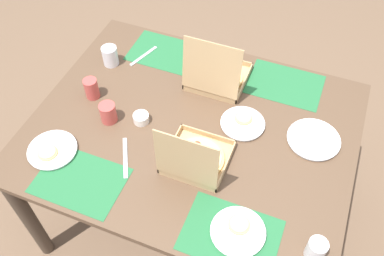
{
  "coord_description": "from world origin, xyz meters",
  "views": [
    {
      "loc": [
        -0.44,
        1.11,
        2.24
      ],
      "look_at": [
        0.0,
        0.0,
        0.77
      ],
      "focal_mm": 39.29,
      "sensor_mm": 36.0,
      "label": 1
    }
  ],
  "objects_px": {
    "plate_near_left": "(313,140)",
    "plate_middle": "(238,231)",
    "cup_spare": "(108,113)",
    "cup_red": "(110,56)",
    "pizza_box_center": "(195,158)",
    "cup_clear_left": "(92,88)",
    "cup_dark": "(316,249)",
    "plate_near_right": "(52,150)",
    "condiment_bowl": "(141,118)",
    "pizza_box_corner_right": "(217,75)",
    "plate_far_right": "(243,123)"
  },
  "relations": [
    {
      "from": "cup_dark",
      "to": "condiment_bowl",
      "type": "bearing_deg",
      "value": -21.77
    },
    {
      "from": "pizza_box_center",
      "to": "plate_near_left",
      "type": "bearing_deg",
      "value": -144.76
    },
    {
      "from": "plate_near_right",
      "to": "cup_spare",
      "type": "relative_size",
      "value": 2.23
    },
    {
      "from": "pizza_box_center",
      "to": "plate_near_left",
      "type": "xyz_separation_m",
      "value": [
        -0.44,
        -0.31,
        -0.04
      ]
    },
    {
      "from": "plate_far_right",
      "to": "cup_clear_left",
      "type": "bearing_deg",
      "value": 7.36
    },
    {
      "from": "cup_dark",
      "to": "cup_red",
      "type": "xyz_separation_m",
      "value": [
        1.17,
        -0.64,
        0.0
      ]
    },
    {
      "from": "pizza_box_corner_right",
      "to": "cup_spare",
      "type": "height_order",
      "value": "pizza_box_corner_right"
    },
    {
      "from": "cup_clear_left",
      "to": "condiment_bowl",
      "type": "distance_m",
      "value": 0.29
    },
    {
      "from": "cup_red",
      "to": "condiment_bowl",
      "type": "height_order",
      "value": "cup_red"
    },
    {
      "from": "cup_dark",
      "to": "plate_near_right",
      "type": "bearing_deg",
      "value": -2.23
    },
    {
      "from": "plate_far_right",
      "to": "cup_spare",
      "type": "height_order",
      "value": "cup_spare"
    },
    {
      "from": "cup_spare",
      "to": "plate_far_right",
      "type": "bearing_deg",
      "value": -161.2
    },
    {
      "from": "plate_near_right",
      "to": "cup_red",
      "type": "bearing_deg",
      "value": -86.84
    },
    {
      "from": "plate_near_right",
      "to": "cup_dark",
      "type": "height_order",
      "value": "cup_dark"
    },
    {
      "from": "pizza_box_center",
      "to": "condiment_bowl",
      "type": "bearing_deg",
      "value": -22.88
    },
    {
      "from": "cup_dark",
      "to": "plate_near_left",
      "type": "bearing_deg",
      "value": -78.74
    },
    {
      "from": "cup_clear_left",
      "to": "cup_red",
      "type": "height_order",
      "value": "cup_clear_left"
    },
    {
      "from": "pizza_box_corner_right",
      "to": "pizza_box_center",
      "type": "height_order",
      "value": "pizza_box_corner_right"
    },
    {
      "from": "condiment_bowl",
      "to": "plate_middle",
      "type": "bearing_deg",
      "value": 147.98
    },
    {
      "from": "condiment_bowl",
      "to": "cup_spare",
      "type": "bearing_deg",
      "value": 18.25
    },
    {
      "from": "pizza_box_corner_right",
      "to": "cup_spare",
      "type": "xyz_separation_m",
      "value": [
        0.38,
        0.41,
        -0.0
      ]
    },
    {
      "from": "plate_near_right",
      "to": "pizza_box_center",
      "type": "bearing_deg",
      "value": -164.63
    },
    {
      "from": "plate_near_right",
      "to": "plate_far_right",
      "type": "height_order",
      "value": "same"
    },
    {
      "from": "pizza_box_center",
      "to": "plate_near_right",
      "type": "distance_m",
      "value": 0.62
    },
    {
      "from": "cup_red",
      "to": "condiment_bowl",
      "type": "xyz_separation_m",
      "value": [
        -0.31,
        0.29,
        -0.03
      ]
    },
    {
      "from": "cup_clear_left",
      "to": "pizza_box_corner_right",
      "type": "bearing_deg",
      "value": -149.63
    },
    {
      "from": "plate_far_right",
      "to": "cup_red",
      "type": "xyz_separation_m",
      "value": [
        0.75,
        -0.14,
        0.04
      ]
    },
    {
      "from": "plate_near_left",
      "to": "cup_spare",
      "type": "relative_size",
      "value": 2.45
    },
    {
      "from": "pizza_box_center",
      "to": "cup_clear_left",
      "type": "distance_m",
      "value": 0.63
    },
    {
      "from": "plate_middle",
      "to": "cup_dark",
      "type": "distance_m",
      "value": 0.28
    },
    {
      "from": "pizza_box_center",
      "to": "cup_clear_left",
      "type": "relative_size",
      "value": 2.84
    },
    {
      "from": "plate_far_right",
      "to": "plate_middle",
      "type": "height_order",
      "value": "same"
    },
    {
      "from": "plate_middle",
      "to": "cup_red",
      "type": "xyz_separation_m",
      "value": [
        0.89,
        -0.65,
        0.04
      ]
    },
    {
      "from": "plate_near_right",
      "to": "cup_spare",
      "type": "distance_m",
      "value": 0.29
    },
    {
      "from": "pizza_box_center",
      "to": "cup_red",
      "type": "distance_m",
      "value": 0.76
    },
    {
      "from": "plate_near_right",
      "to": "condiment_bowl",
      "type": "relative_size",
      "value": 2.93
    },
    {
      "from": "plate_near_left",
      "to": "plate_middle",
      "type": "xyz_separation_m",
      "value": [
        0.18,
        0.54,
        0.0
      ]
    },
    {
      "from": "plate_near_left",
      "to": "plate_near_right",
      "type": "bearing_deg",
      "value": 24.57
    },
    {
      "from": "cup_clear_left",
      "to": "plate_near_right",
      "type": "bearing_deg",
      "value": 90.41
    },
    {
      "from": "plate_near_left",
      "to": "cup_clear_left",
      "type": "relative_size",
      "value": 2.26
    },
    {
      "from": "cup_spare",
      "to": "cup_dark",
      "type": "xyz_separation_m",
      "value": [
        -1.0,
        0.3,
        -0.0
      ]
    },
    {
      "from": "plate_near_left",
      "to": "cup_red",
      "type": "distance_m",
      "value": 1.08
    },
    {
      "from": "pizza_box_corner_right",
      "to": "plate_far_right",
      "type": "bearing_deg",
      "value": 133.49
    },
    {
      "from": "cup_dark",
      "to": "cup_red",
      "type": "relative_size",
      "value": 0.9
    },
    {
      "from": "pizza_box_corner_right",
      "to": "plate_middle",
      "type": "distance_m",
      "value": 0.8
    },
    {
      "from": "plate_far_right",
      "to": "plate_middle",
      "type": "xyz_separation_m",
      "value": [
        -0.14,
        0.51,
        -0.0
      ]
    },
    {
      "from": "pizza_box_center",
      "to": "cup_clear_left",
      "type": "height_order",
      "value": "pizza_box_center"
    },
    {
      "from": "cup_spare",
      "to": "condiment_bowl",
      "type": "distance_m",
      "value": 0.15
    },
    {
      "from": "cup_spare",
      "to": "cup_red",
      "type": "distance_m",
      "value": 0.38
    },
    {
      "from": "pizza_box_center",
      "to": "condiment_bowl",
      "type": "xyz_separation_m",
      "value": [
        0.32,
        -0.13,
        -0.03
      ]
    }
  ]
}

